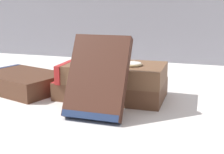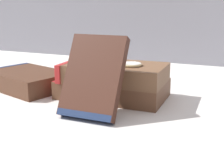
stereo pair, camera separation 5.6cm
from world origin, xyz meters
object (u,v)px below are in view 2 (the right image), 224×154
at_px(book_flat_bottom, 110,88).
at_px(book_leaning_front, 93,79).
at_px(book_side_left, 26,79).
at_px(pocket_watch, 131,64).
at_px(reading_glasses, 114,80).
at_px(book_flat_top, 112,73).

xyz_separation_m(book_flat_bottom, book_leaning_front, (0.02, -0.12, 0.05)).
relative_size(book_side_left, book_leaning_front, 1.54).
height_order(pocket_watch, reading_glasses, pocket_watch).
bearing_deg(book_side_left, book_flat_top, 16.80).
distance_m(book_flat_top, reading_glasses, 0.18).
height_order(book_flat_top, reading_glasses, book_flat_top).
height_order(book_side_left, reading_glasses, book_side_left).
relative_size(book_flat_top, reading_glasses, 2.29).
distance_m(book_side_left, book_leaning_front, 0.27).
relative_size(book_flat_top, book_side_left, 0.98).
xyz_separation_m(book_side_left, reading_glasses, (0.17, 0.16, -0.02)).
bearing_deg(book_flat_bottom, book_leaning_front, -82.85).
xyz_separation_m(pocket_watch, reading_glasses, (-0.11, 0.16, -0.08)).
height_order(book_leaning_front, reading_glasses, book_leaning_front).
height_order(book_flat_top, pocket_watch, pocket_watch).
distance_m(book_side_left, pocket_watch, 0.28).
height_order(book_side_left, pocket_watch, pocket_watch).
height_order(book_flat_bottom, pocket_watch, pocket_watch).
bearing_deg(book_flat_top, book_side_left, 177.91).
relative_size(book_flat_top, book_leaning_front, 1.52).
xyz_separation_m(book_flat_bottom, book_flat_top, (0.01, -0.01, 0.04)).
height_order(book_leaning_front, pocket_watch, book_leaning_front).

